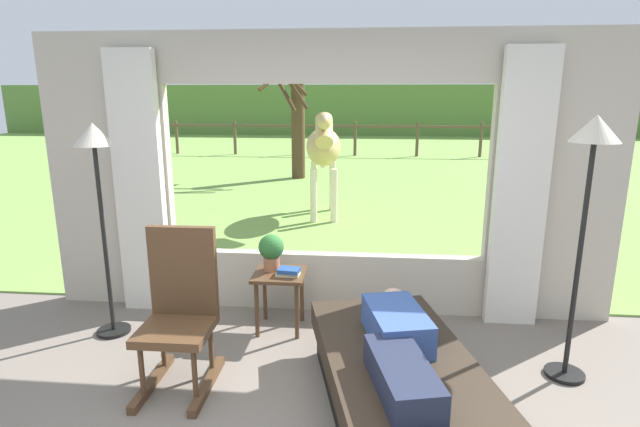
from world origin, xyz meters
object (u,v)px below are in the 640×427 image
rocking_chair (180,310)px  floor_lamp_right (591,170)px  potted_plant (271,250)px  pasture_tree (296,124)px  recliner_sofa (396,379)px  horse (324,148)px  book_stack (289,272)px  reclining_person (398,340)px  floor_lamp_left (96,167)px  side_table (280,283)px

rocking_chair → floor_lamp_right: floor_lamp_right is taller
potted_plant → pasture_tree: bearing=96.3°
recliner_sofa → potted_plant: bearing=118.9°
rocking_chair → horse: size_ratio=0.62×
book_stack → recliner_sofa: bearing=-49.9°
reclining_person → floor_lamp_left: size_ratio=0.80×
rocking_chair → floor_lamp_left: size_ratio=0.62×
pasture_tree → recliner_sofa: bearing=-78.0°
reclining_person → potted_plant: potted_plant is taller
recliner_sofa → horse: bearing=87.0°
recliner_sofa → floor_lamp_left: 2.81m
floor_lamp_left → horse: bearing=70.8°
recliner_sofa → book_stack: (-0.86, 1.02, 0.33)m
rocking_chair → potted_plant: size_ratio=3.50×
potted_plant → book_stack: bearing=-35.4°
horse → reclining_person: bearing=94.5°
book_stack → floor_lamp_right: (2.12, -0.50, 0.97)m
side_table → potted_plant: (-0.08, 0.06, 0.28)m
recliner_sofa → floor_lamp_right: size_ratio=0.99×
book_stack → pasture_tree: pasture_tree is taller
reclining_person → book_stack: bearing=115.7°
book_stack → horse: size_ratio=0.11×
book_stack → floor_lamp_left: 1.77m
floor_lamp_right → recliner_sofa: bearing=-157.6°
side_table → potted_plant: 0.29m
floor_lamp_left → pasture_tree: bearing=86.5°
rocking_chair → horse: (0.59, 4.86, 0.61)m
potted_plant → pasture_tree: pasture_tree is taller
reclining_person → horse: (-0.91, 5.13, 0.63)m
reclining_person → side_table: 1.47m
floor_lamp_left → horse: 4.47m
rocking_chair → floor_lamp_left: (-0.87, 0.65, 0.90)m
potted_plant → horse: size_ratio=0.18×
floor_lamp_left → pasture_tree: (0.49, 8.03, -0.14)m
book_stack → floor_lamp_left: size_ratio=0.12×
rocking_chair → book_stack: bearing=50.8°
potted_plant → floor_lamp_right: 2.51m
side_table → horse: horse is taller
book_stack → pasture_tree: bearing=97.4°
floor_lamp_right → book_stack: bearing=166.8°
book_stack → rocking_chair: bearing=-128.7°
recliner_sofa → reclining_person: bearing=-103.2°
recliner_sofa → potted_plant: 1.60m
side_table → potted_plant: potted_plant is taller
recliner_sofa → rocking_chair: size_ratio=1.66×
side_table → book_stack: bearing=-34.0°
side_table → horse: bearing=89.5°
reclining_person → horse: bearing=86.9°
reclining_person → floor_lamp_left: 2.71m
rocking_chair → potted_plant: 1.05m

